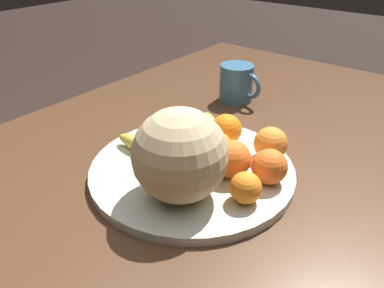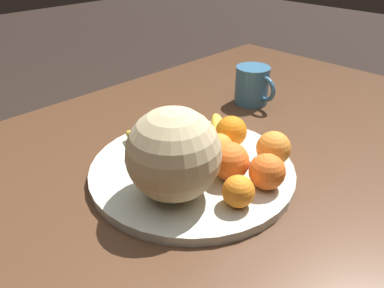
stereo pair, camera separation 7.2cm
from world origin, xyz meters
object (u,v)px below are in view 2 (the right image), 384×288
object	(u,v)px
fruit_bowl	(192,169)
orange_front_left	(230,161)
orange_top_small	(219,148)
banana_bunch	(186,137)
ceramic_mug	(253,85)
melon	(174,154)
orange_mid_center	(267,172)
orange_back_right	(238,191)
produce_tag	(241,161)
kitchen_table	(201,206)
orange_back_left	(231,131)
orange_front_right	(273,148)

from	to	relation	value
fruit_bowl	orange_front_left	world-z (taller)	orange_front_left
fruit_bowl	orange_top_small	xyz separation A→B (m)	(-0.05, 0.02, 0.04)
banana_bunch	ceramic_mug	bearing A→B (deg)	-57.83
orange_front_left	ceramic_mug	distance (m)	0.40
melon	orange_front_left	distance (m)	0.12
orange_mid_center	banana_bunch	bearing A→B (deg)	-90.99
melon	ceramic_mug	bearing A→B (deg)	-159.41
melon	orange_back_right	world-z (taller)	melon
melon	produce_tag	distance (m)	0.19
kitchen_table	produce_tag	bearing A→B (deg)	147.64
banana_bunch	kitchen_table	bearing A→B (deg)	177.01
melon	produce_tag	xyz separation A→B (m)	(-0.17, 0.02, -0.08)
orange_front_left	produce_tag	xyz separation A→B (m)	(-0.06, -0.02, -0.03)
melon	orange_back_right	distance (m)	0.13
orange_back_left	ceramic_mug	world-z (taller)	ceramic_mug
orange_back_right	orange_top_small	xyz separation A→B (m)	(-0.09, -0.12, 0.00)
kitchen_table	orange_back_right	bearing A→B (deg)	71.84
orange_mid_center	ceramic_mug	size ratio (longest dim) A/B	0.50
kitchen_table	orange_back_right	distance (m)	0.18
orange_top_small	orange_front_left	bearing A→B (deg)	59.27
banana_bunch	produce_tag	world-z (taller)	banana_bunch
fruit_bowl	orange_top_small	size ratio (longest dim) A/B	7.09
fruit_bowl	orange_front_right	bearing A→B (deg)	138.38
melon	orange_back_right	xyz separation A→B (m)	(-0.06, 0.10, -0.05)
kitchen_table	orange_back_left	bearing A→B (deg)	-172.37
kitchen_table	fruit_bowl	bearing A→B (deg)	-57.82
kitchen_table	orange_mid_center	xyz separation A→B (m)	(-0.04, 0.13, 0.13)
banana_bunch	produce_tag	xyz separation A→B (m)	(-0.03, 0.13, -0.02)
banana_bunch	orange_front_right	xyz separation A→B (m)	(-0.07, 0.18, 0.02)
orange_mid_center	orange_back_right	xyz separation A→B (m)	(0.08, -0.00, -0.01)
fruit_bowl	orange_front_right	size ratio (longest dim) A/B	5.93
melon	orange_front_right	bearing A→B (deg)	162.31
kitchen_table	fruit_bowl	size ratio (longest dim) A/B	4.16
melon	ceramic_mug	distance (m)	0.49
melon	produce_tag	size ratio (longest dim) A/B	1.64
melon	orange_mid_center	distance (m)	0.17
orange_front_left	orange_front_right	bearing A→B (deg)	164.08
orange_back_left	kitchen_table	bearing A→B (deg)	7.63
kitchen_table	orange_back_left	distance (m)	0.17
orange_back_right	ceramic_mug	distance (m)	0.48
orange_front_left	orange_back_right	xyz separation A→B (m)	(0.05, 0.06, -0.01)
melon	fruit_bowl	bearing A→B (deg)	-154.13
banana_bunch	ceramic_mug	xyz separation A→B (m)	(-0.32, -0.06, 0.02)
produce_tag	orange_front_left	bearing A→B (deg)	6.17
produce_tag	ceramic_mug	xyz separation A→B (m)	(-0.29, -0.19, 0.03)
orange_top_small	produce_tag	xyz separation A→B (m)	(-0.03, 0.04, -0.03)
melon	orange_back_left	world-z (taller)	melon
orange_mid_center	orange_back_right	world-z (taller)	orange_mid_center
kitchen_table	ceramic_mug	xyz separation A→B (m)	(-0.36, -0.14, 0.13)
kitchen_table	banana_bunch	world-z (taller)	banana_bunch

